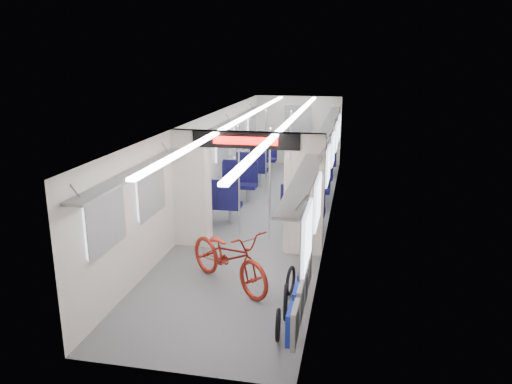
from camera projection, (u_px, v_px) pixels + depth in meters
carriage at (264, 156)px, 10.96m from camera, size 12.00×12.02×2.31m
bicycle at (229, 256)px, 8.06m from camera, size 1.94×1.74×1.02m
flip_bench at (301, 293)px, 6.68m from camera, size 0.12×2.08×0.49m
bike_hoop_a at (278, 327)px, 6.58m from camera, size 0.09×0.45×0.44m
bike_hoop_b at (286, 304)px, 7.10m from camera, size 0.10×0.54×0.53m
bike_hoop_c at (291, 282)px, 7.83m from camera, size 0.11×0.48×0.47m
seat_bay_near_left at (230, 188)px, 11.94m from camera, size 0.94×2.20×1.14m
seat_bay_near_right at (308, 193)px, 11.52m from camera, size 0.94×2.20×1.14m
seat_bay_far_left at (258, 161)px, 15.17m from camera, size 0.88×1.93×1.06m
seat_bay_far_right at (319, 164)px, 14.50m from camera, size 0.93×2.19×1.13m
stanchion_near_left at (239, 181)px, 10.23m from camera, size 0.04×0.04×2.30m
stanchion_near_right at (270, 185)px, 9.92m from camera, size 0.04×0.04×2.30m
stanchion_far_left at (266, 154)px, 12.99m from camera, size 0.04×0.04×2.30m
stanchion_far_right at (290, 156)px, 12.75m from camera, size 0.04×0.04×2.30m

